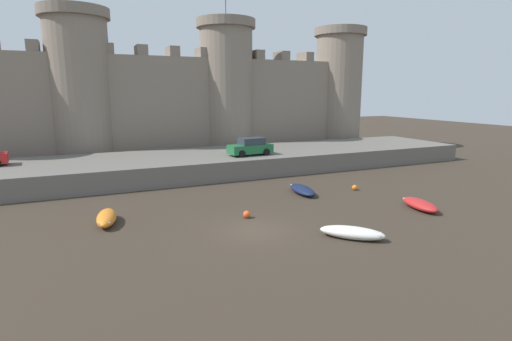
# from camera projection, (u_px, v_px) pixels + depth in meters

# --- Properties ---
(ground_plane) EXTENTS (160.00, 160.00, 0.00)m
(ground_plane) POSITION_uv_depth(u_px,v_px,m) (255.00, 230.00, 22.21)
(ground_plane) COLOR #382D23
(quay_road) EXTENTS (59.84, 10.00, 1.74)m
(quay_road) POSITION_uv_depth(u_px,v_px,m) (181.00, 165.00, 37.13)
(quay_road) COLOR #666059
(quay_road) RESTS_ON ground
(castle) EXTENTS (54.64, 6.80, 18.72)m
(castle) POSITION_uv_depth(u_px,v_px,m) (159.00, 96.00, 44.17)
(castle) COLOR gray
(castle) RESTS_ON ground
(rowboat_foreground_left) EXTENTS (1.82, 3.39, 0.63)m
(rowboat_foreground_left) POSITION_uv_depth(u_px,v_px,m) (420.00, 204.00, 26.16)
(rowboat_foreground_left) COLOR red
(rowboat_foreground_left) RESTS_ON ground
(rowboat_midflat_centre) EXTENTS (1.71, 3.62, 0.59)m
(rowboat_midflat_centre) POSITION_uv_depth(u_px,v_px,m) (302.00, 190.00, 30.17)
(rowboat_midflat_centre) COLOR #141E3D
(rowboat_midflat_centre) RESTS_ON ground
(rowboat_near_channel_left) EXTENTS (1.53, 3.18, 0.76)m
(rowboat_near_channel_left) POSITION_uv_depth(u_px,v_px,m) (106.00, 218.00, 23.21)
(rowboat_near_channel_left) COLOR orange
(rowboat_near_channel_left) RESTS_ON ground
(rowboat_midflat_right) EXTENTS (3.18, 3.14, 0.65)m
(rowboat_midflat_right) POSITION_uv_depth(u_px,v_px,m) (352.00, 232.00, 20.93)
(rowboat_midflat_right) COLOR silver
(rowboat_midflat_right) RESTS_ON ground
(mooring_buoy_mid_mud) EXTENTS (0.42, 0.42, 0.42)m
(mooring_buoy_mid_mud) POSITION_uv_depth(u_px,v_px,m) (355.00, 188.00, 31.22)
(mooring_buoy_mid_mud) COLOR orange
(mooring_buoy_mid_mud) RESTS_ON ground
(mooring_buoy_near_channel) EXTENTS (0.46, 0.46, 0.46)m
(mooring_buoy_near_channel) POSITION_uv_depth(u_px,v_px,m) (247.00, 214.00, 24.35)
(mooring_buoy_near_channel) COLOR #E04C1E
(mooring_buoy_near_channel) RESTS_ON ground
(car_quay_centre_east) EXTENTS (4.22, 2.12, 1.62)m
(car_quay_centre_east) POSITION_uv_depth(u_px,v_px,m) (251.00, 147.00, 37.25)
(car_quay_centre_east) COLOR #1E6638
(car_quay_centre_east) RESTS_ON quay_road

